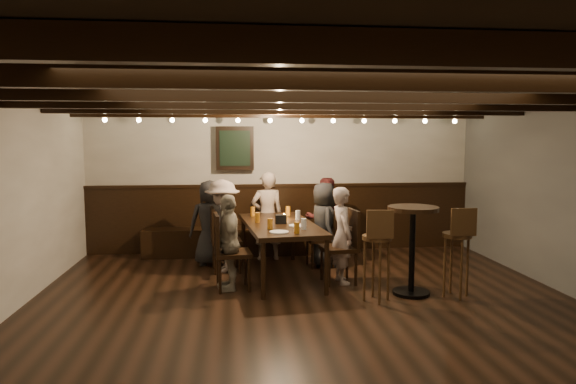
{
  "coord_description": "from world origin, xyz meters",
  "views": [
    {
      "loc": [
        -0.83,
        -5.17,
        1.92
      ],
      "look_at": [
        -0.14,
        1.3,
        1.23
      ],
      "focal_mm": 32.0,
      "sensor_mm": 36.0,
      "label": 1
    }
  ],
  "objects": [
    {
      "name": "room",
      "position": [
        -0.29,
        2.21,
        1.07
      ],
      "size": [
        7.0,
        7.0,
        7.0
      ],
      "color": "black",
      "rests_on": "ground"
    },
    {
      "name": "dining_table",
      "position": [
        -0.2,
        1.77,
        0.69
      ],
      "size": [
        1.11,
        2.09,
        0.75
      ],
      "rotation": [
        0.0,
        0.0,
        0.1
      ],
      "color": "black",
      "rests_on": "floor"
    },
    {
      "name": "chair_left_near",
      "position": [
        -0.96,
        2.14,
        0.28
      ],
      "size": [
        0.46,
        0.46,
        0.93
      ],
      "rotation": [
        0.0,
        0.0,
        -1.47
      ],
      "color": "black",
      "rests_on": "floor"
    },
    {
      "name": "chair_left_far",
      "position": [
        -0.87,
        1.25,
        0.3
      ],
      "size": [
        0.49,
        0.49,
        0.97
      ],
      "rotation": [
        0.0,
        0.0,
        -1.47
      ],
      "color": "black",
      "rests_on": "floor"
    },
    {
      "name": "chair_right_near",
      "position": [
        0.47,
        2.29,
        0.26
      ],
      "size": [
        0.43,
        0.43,
        0.86
      ],
      "rotation": [
        0.0,
        0.0,
        1.67
      ],
      "color": "black",
      "rests_on": "floor"
    },
    {
      "name": "chair_right_far",
      "position": [
        0.57,
        1.4,
        0.3
      ],
      "size": [
        0.49,
        0.49,
        0.98
      ],
      "rotation": [
        0.0,
        0.0,
        1.67
      ],
      "color": "black",
      "rests_on": "floor"
    },
    {
      "name": "person_bench_left",
      "position": [
        -1.19,
        2.57,
        0.65
      ],
      "size": [
        0.67,
        0.47,
        1.29
      ],
      "primitive_type": "imported",
      "rotation": [
        0.0,
        0.0,
        3.25
      ],
      "color": "black",
      "rests_on": "floor"
    },
    {
      "name": "person_bench_centre",
      "position": [
        -0.31,
        2.81,
        0.7
      ],
      "size": [
        0.54,
        0.38,
        1.39
      ],
      "primitive_type": "imported",
      "rotation": [
        0.0,
        0.0,
        3.25
      ],
      "color": "gray",
      "rests_on": "floor"
    },
    {
      "name": "person_bench_right",
      "position": [
        0.6,
        2.76,
        0.65
      ],
      "size": [
        0.68,
        0.55,
        1.3
      ],
      "primitive_type": "imported",
      "rotation": [
        0.0,
        0.0,
        3.25
      ],
      "color": "#531C1D",
      "rests_on": "floor"
    },
    {
      "name": "person_left_near",
      "position": [
        -0.99,
        2.14,
        0.67
      ],
      "size": [
        0.58,
        0.91,
        1.33
      ],
      "primitive_type": "imported",
      "rotation": [
        0.0,
        0.0,
        -1.47
      ],
      "color": "gray",
      "rests_on": "floor"
    },
    {
      "name": "person_left_far",
      "position": [
        -0.9,
        1.24,
        0.61
      ],
      "size": [
        0.37,
        0.74,
        1.22
      ],
      "primitive_type": "imported",
      "rotation": [
        0.0,
        0.0,
        -1.47
      ],
      "color": "gray",
      "rests_on": "floor"
    },
    {
      "name": "person_right_near",
      "position": [
        0.5,
        2.3,
        0.63
      ],
      "size": [
        0.46,
        0.65,
        1.26
      ],
      "primitive_type": "imported",
      "rotation": [
        0.0,
        0.0,
        1.67
      ],
      "color": "black",
      "rests_on": "floor"
    },
    {
      "name": "person_right_far",
      "position": [
        0.6,
        1.4,
        0.64
      ],
      "size": [
        0.35,
        0.5,
        1.28
      ],
      "primitive_type": "imported",
      "rotation": [
        0.0,
        0.0,
        1.67
      ],
      "color": "#AB9791",
      "rests_on": "floor"
    },
    {
      "name": "pint_a",
      "position": [
        -0.55,
        2.44,
        0.82
      ],
      "size": [
        0.07,
        0.07,
        0.14
      ],
      "primitive_type": "cylinder",
      "color": "#BF7219",
      "rests_on": "dining_table"
    },
    {
      "name": "pint_b",
      "position": [
        -0.02,
        2.44,
        0.82
      ],
      "size": [
        0.07,
        0.07,
        0.14
      ],
      "primitive_type": "cylinder",
      "color": "#BF7219",
      "rests_on": "dining_table"
    },
    {
      "name": "pint_c",
      "position": [
        -0.51,
        1.84,
        0.82
      ],
      "size": [
        0.07,
        0.07,
        0.14
      ],
      "primitive_type": "cylinder",
      "color": "#BF7219",
      "rests_on": "dining_table"
    },
    {
      "name": "pint_d",
      "position": [
        0.08,
        2.0,
        0.82
      ],
      "size": [
        0.07,
        0.07,
        0.14
      ],
      "primitive_type": "cylinder",
      "color": "silver",
      "rests_on": "dining_table"
    },
    {
      "name": "pint_e",
      "position": [
        -0.37,
        1.3,
        0.82
      ],
      "size": [
        0.07,
        0.07,
        0.14
      ],
      "primitive_type": "cylinder",
      "color": "#BF7219",
      "rests_on": "dining_table"
    },
    {
      "name": "pint_f",
      "position": [
        0.06,
        1.24,
        0.82
      ],
      "size": [
        0.07,
        0.07,
        0.14
      ],
      "primitive_type": "cylinder",
      "color": "silver",
      "rests_on": "dining_table"
    },
    {
      "name": "pint_g",
      "position": [
        -0.06,
        0.98,
        0.82
      ],
      "size": [
        0.07,
        0.07,
        0.14
      ],
      "primitive_type": "cylinder",
      "color": "#BF7219",
      "rests_on": "dining_table"
    },
    {
      "name": "plate_near",
      "position": [
        -0.27,
        1.06,
        0.76
      ],
      "size": [
        0.24,
        0.24,
        0.01
      ],
      "primitive_type": "cylinder",
      "color": "white",
      "rests_on": "dining_table"
    },
    {
      "name": "plate_far",
      "position": [
        0.01,
        1.49,
        0.76
      ],
      "size": [
        0.24,
        0.24,
        0.01
      ],
      "primitive_type": "cylinder",
      "color": "white",
      "rests_on": "dining_table"
    },
    {
      "name": "condiment_caddy",
      "position": [
        -0.19,
        1.72,
        0.81
      ],
      "size": [
        0.15,
        0.1,
        0.12
      ],
      "primitive_type": "cube",
      "color": "black",
      "rests_on": "dining_table"
    },
    {
      "name": "candle",
      "position": [
        -0.11,
        2.08,
        0.78
      ],
      "size": [
        0.05,
        0.05,
        0.05
      ],
      "primitive_type": "cylinder",
      "color": "beige",
      "rests_on": "dining_table"
    },
    {
      "name": "high_top_table",
      "position": [
        1.33,
        0.79,
        0.72
      ],
      "size": [
        0.61,
        0.61,
        1.09
      ],
      "color": "black",
      "rests_on": "floor"
    },
    {
      "name": "bar_stool_left",
      "position": [
        0.83,
        0.59,
        0.41
      ],
      "size": [
        0.35,
        0.37,
        1.11
      ],
      "rotation": [
        0.0,
        0.0,
        -0.08
      ],
      "color": "#3D2713",
      "rests_on": "floor"
    },
    {
      "name": "bar_stool_right",
      "position": [
        1.83,
        0.64,
        0.41
      ],
      "size": [
        0.35,
        0.35,
        1.11
      ],
      "rotation": [
        0.0,
        0.0,
        -0.0
      ],
      "color": "#3D2713",
      "rests_on": "floor"
    }
  ]
}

